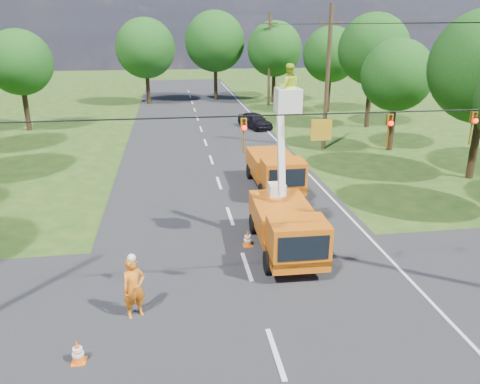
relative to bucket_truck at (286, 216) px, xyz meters
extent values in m
plane|color=#214314|center=(-1.75, 13.91, -1.56)|extent=(140.00, 140.00, 0.00)
cube|color=black|center=(-1.75, 13.91, -1.56)|extent=(12.00, 100.00, 0.06)
cube|color=black|center=(-1.75, -4.09, -1.56)|extent=(56.00, 10.00, 0.07)
cube|color=silver|center=(3.85, 13.91, -1.56)|extent=(0.12, 90.00, 0.02)
cube|color=#D1650E|center=(0.00, 0.15, -0.88)|extent=(2.20, 5.70, 0.42)
cube|color=#D1650E|center=(-0.04, -1.88, -0.15)|extent=(2.11, 1.65, 1.41)
cube|color=black|center=(-0.06, -2.68, -0.10)|extent=(1.79, 0.10, 0.90)
cube|color=#D1650E|center=(0.02, 0.90, -0.29)|extent=(2.29, 3.54, 0.94)
cylinder|color=black|center=(-1.03, -1.62, -1.13)|extent=(0.32, 0.87, 0.87)
cylinder|color=black|center=(0.95, -1.66, -1.13)|extent=(0.32, 0.87, 0.87)
cylinder|color=black|center=(-0.95, 1.96, -1.13)|extent=(0.32, 0.87, 0.87)
cylinder|color=black|center=(1.03, 1.92, -1.13)|extent=(0.32, 0.87, 0.87)
cube|color=silver|center=(0.04, 1.94, 0.42)|extent=(0.72, 0.72, 0.52)
cube|color=silver|center=(0.03, 1.42, 2.50)|extent=(0.29, 1.27, 4.09)
cube|color=silver|center=(0.01, 0.43, 4.43)|extent=(0.92, 0.92, 0.90)
imported|color=#C6E526|center=(0.01, 0.43, 4.93)|extent=(0.88, 0.72, 1.66)
cube|color=#D1650E|center=(1.20, 7.76, -0.86)|extent=(2.19, 5.82, 0.43)
cube|color=#D1650E|center=(1.23, 5.68, -0.11)|extent=(2.14, 1.67, 1.45)
cube|color=black|center=(1.24, 4.86, -0.06)|extent=(1.84, 0.08, 0.92)
cube|color=#D1650E|center=(1.20, 8.53, -0.25)|extent=(2.31, 3.60, 0.97)
cylinder|color=black|center=(0.21, 5.91, -1.11)|extent=(0.32, 0.89, 0.89)
cylinder|color=black|center=(2.24, 5.94, -1.11)|extent=(0.32, 0.89, 0.89)
cylinder|color=black|center=(0.17, 9.59, -1.11)|extent=(0.32, 0.89, 0.89)
cylinder|color=black|center=(2.20, 9.61, -1.11)|extent=(0.32, 0.89, 0.89)
imported|color=#D94412|center=(-5.68, -3.66, -0.55)|extent=(0.87, 0.75, 2.02)
imported|color=black|center=(3.01, 23.76, -0.87)|extent=(2.93, 4.39, 1.39)
cone|color=#FF610D|center=(-1.43, 0.67, -1.18)|extent=(0.36, 0.36, 0.70)
cube|color=#FF610D|center=(-1.43, 0.67, -1.52)|extent=(0.38, 0.38, 0.04)
cylinder|color=white|center=(-1.43, 0.67, -1.12)|extent=(0.26, 0.26, 0.09)
cylinder|color=white|center=(-1.43, 0.67, -1.27)|extent=(0.31, 0.31, 0.09)
cone|color=#FF610D|center=(1.48, 4.20, -1.18)|extent=(0.36, 0.36, 0.70)
cube|color=#FF610D|center=(1.48, 4.20, -1.52)|extent=(0.38, 0.38, 0.04)
cylinder|color=white|center=(1.48, 4.20, -1.12)|extent=(0.26, 0.26, 0.09)
cylinder|color=white|center=(1.48, 4.20, -1.27)|extent=(0.31, 0.31, 0.09)
cone|color=#FF610D|center=(-7.09, -5.64, -1.18)|extent=(0.36, 0.36, 0.70)
cube|color=#FF610D|center=(-7.09, -5.64, -1.52)|extent=(0.38, 0.38, 0.04)
cylinder|color=white|center=(-7.09, -5.64, -1.12)|extent=(0.26, 0.26, 0.09)
cylinder|color=white|center=(-7.09, -5.64, -1.27)|extent=(0.31, 0.31, 0.09)
cone|color=#FF610D|center=(2.18, 10.82, -1.18)|extent=(0.36, 0.36, 0.70)
cube|color=#FF610D|center=(2.18, 10.82, -1.52)|extent=(0.38, 0.38, 0.04)
cylinder|color=white|center=(2.18, 10.82, -1.12)|extent=(0.26, 0.26, 0.09)
cylinder|color=white|center=(2.18, 10.82, -1.27)|extent=(0.31, 0.31, 0.09)
cylinder|color=#4C3823|center=(6.75, 15.91, 3.44)|extent=(0.30, 0.30, 10.00)
cube|color=#4C3823|center=(6.75, 15.91, 7.24)|extent=(1.80, 0.12, 0.12)
cylinder|color=#4C3823|center=(6.75, 35.91, 3.44)|extent=(0.30, 0.30, 10.00)
cube|color=#4C3823|center=(6.75, 35.91, 7.24)|extent=(1.80, 0.12, 0.12)
cylinder|color=black|center=(-2.25, -4.09, 4.74)|extent=(18.00, 0.04, 0.04)
cube|color=#B27E15|center=(-0.15, -4.09, 4.29)|extent=(0.60, 0.05, 0.60)
imported|color=#B27E15|center=(-2.35, -4.09, 4.19)|extent=(0.16, 0.20, 1.00)
sphere|color=#FF0C0C|center=(-2.35, -4.21, 4.44)|extent=(0.14, 0.14, 0.14)
imported|color=#B27E15|center=(1.85, -4.09, 4.19)|extent=(0.16, 0.20, 1.00)
sphere|color=#FF0C0C|center=(1.85, -4.21, 4.44)|extent=(0.14, 0.14, 0.14)
imported|color=#B27E15|center=(4.45, -4.09, 4.19)|extent=(0.16, 0.20, 1.00)
sphere|color=#FF0C0C|center=(4.45, -4.21, 4.44)|extent=(0.14, 0.14, 0.14)
cylinder|color=#382616|center=(-16.55, 25.91, 0.46)|extent=(0.44, 0.44, 4.05)
sphere|color=#144913|center=(-16.55, 25.91, 4.14)|extent=(5.40, 5.40, 5.40)
cylinder|color=#382616|center=(13.25, 7.91, 0.73)|extent=(0.44, 0.44, 4.58)
cylinder|color=#382616|center=(11.45, 14.91, 0.33)|extent=(0.44, 0.44, 3.78)
sphere|color=#144913|center=(11.45, 14.91, 3.77)|extent=(5.00, 5.00, 5.00)
cylinder|color=#382616|center=(13.05, 22.91, 0.82)|extent=(0.44, 0.44, 4.75)
sphere|color=#144913|center=(13.05, 22.91, 5.14)|extent=(6.00, 6.00, 6.00)
cylinder|color=#382616|center=(12.05, 30.91, 0.51)|extent=(0.44, 0.44, 4.14)
sphere|color=#144913|center=(12.05, 30.91, 4.27)|extent=(5.60, 5.60, 5.60)
cylinder|color=#382616|center=(-6.75, 38.91, 0.64)|extent=(0.44, 0.44, 4.40)
sphere|color=#144913|center=(-6.75, 38.91, 4.64)|extent=(6.60, 6.60, 6.60)
cylinder|color=#382616|center=(1.25, 40.91, 0.86)|extent=(0.44, 0.44, 4.84)
sphere|color=#144913|center=(1.25, 40.91, 5.26)|extent=(7.00, 7.00, 7.00)
cylinder|color=#382616|center=(7.75, 37.91, 0.60)|extent=(0.44, 0.44, 4.31)
sphere|color=#144913|center=(7.75, 37.91, 4.52)|extent=(6.20, 6.20, 6.20)
camera|label=1|loc=(-4.30, -16.51, 7.05)|focal=35.00mm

